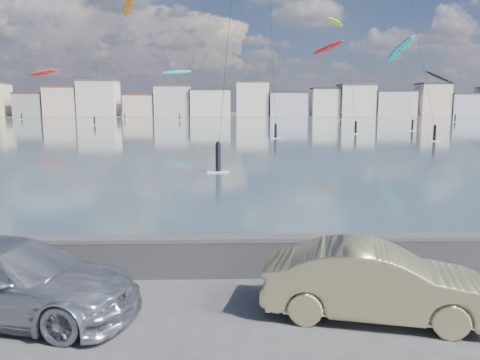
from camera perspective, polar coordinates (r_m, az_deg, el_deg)
name	(u,v)px	position (r m, az deg, el deg)	size (l,w,h in m)	color
ground	(193,329)	(9.28, -5.77, -17.57)	(700.00, 700.00, 0.00)	#333335
bay_water	(224,126)	(99.87, -1.97, 6.60)	(500.00, 177.00, 0.00)	#34484F
far_shore_strip	(226,116)	(208.32, -1.78, 7.84)	(500.00, 60.00, 0.00)	#4C473D
seawall	(200,254)	(11.56, -4.84, -8.99)	(400.00, 0.36, 1.08)	#28282B
far_buildings	(229,102)	(194.29, -1.41, 9.53)	(240.79, 13.26, 14.60)	beige
car_silver	(11,279)	(10.49, -26.10, -10.82)	(2.11, 5.18, 1.50)	#AFB1B7
car_champagne	(376,282)	(9.78, 16.24, -11.82)	(1.54, 4.40, 1.45)	tan
kitesurfer_1	(400,50)	(99.65, 18.90, 14.75)	(5.30, 19.96, 17.89)	#19BFBF
kitesurfer_2	(440,78)	(146.23, 23.18, 11.38)	(8.46, 11.04, 14.52)	black
kitesurfer_5	(328,48)	(157.45, 10.73, 15.52)	(10.59, 12.98, 25.23)	red
kitesurfer_8	(43,73)	(176.24, -22.87, 11.93)	(9.05, 15.59, 17.45)	red
kitesurfer_9	(128,8)	(163.97, -13.46, 19.72)	(6.56, 13.42, 38.77)	orange
kitesurfer_10	(334,23)	(162.36, 11.43, 18.26)	(8.94, 18.78, 32.38)	#8CD826
kitesurfer_11	(176,73)	(154.86, -7.83, 12.84)	(11.21, 14.74, 16.12)	#19BFBF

